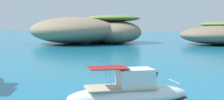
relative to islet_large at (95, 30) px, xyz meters
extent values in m
ellipsoid|color=#84755B|center=(-3.65, -3.26, 0.03)|extent=(24.97, 26.62, 6.44)
ellipsoid|color=#84755B|center=(5.66, -0.04, -0.53)|extent=(14.53, 15.42, 5.34)
ellipsoid|color=#84755B|center=(4.87, 2.29, -1.63)|extent=(8.48, 9.69, 3.13)
ellipsoid|color=#756651|center=(0.81, 3.53, 0.13)|extent=(17.92, 17.84, 6.66)
ellipsoid|color=#756651|center=(3.03, 4.53, -0.35)|extent=(22.07, 21.41, 5.69)
ellipsoid|color=#756651|center=(-0.26, -0.30, 0.05)|extent=(17.21, 17.80, 6.49)
ellipsoid|color=olive|center=(3.95, 2.07, 2.96)|extent=(14.06, 12.78, 1.71)
ellipsoid|color=#756651|center=(29.99, 4.68, -0.99)|extent=(25.24, 24.19, 4.41)
ellipsoid|color=#9E8966|center=(30.29, 5.92, -0.79)|extent=(7.33, 5.89, 4.82)
ellipsoid|color=olive|center=(30.43, 7.35, 1.45)|extent=(11.28, 10.25, 1.29)
ellipsoid|color=white|center=(24.40, -52.02, -2.61)|extent=(6.93, 5.49, 1.17)
ellipsoid|color=black|center=(24.40, -52.02, -2.87)|extent=(7.06, 5.60, 0.14)
cube|color=#C6B793|center=(23.97, -52.30, -2.11)|extent=(4.15, 3.54, 0.06)
cube|color=silver|center=(24.69, -51.83, -1.59)|extent=(2.41, 2.27, 0.97)
cube|color=#2D4756|center=(25.52, -51.29, -1.50)|extent=(0.92, 1.26, 0.52)
cylinder|color=silver|center=(26.66, -50.55, -1.93)|extent=(0.82, 1.24, 0.04)
cube|color=maroon|center=(23.39, -52.67, -1.00)|extent=(2.62, 2.48, 0.04)
cylinder|color=silver|center=(22.99, -52.06, -1.56)|extent=(0.03, 0.03, 1.11)
cylinder|color=silver|center=(23.78, -53.28, -1.56)|extent=(0.03, 0.03, 1.11)
camera|label=1|loc=(28.89, -67.29, 1.30)|focal=46.70mm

